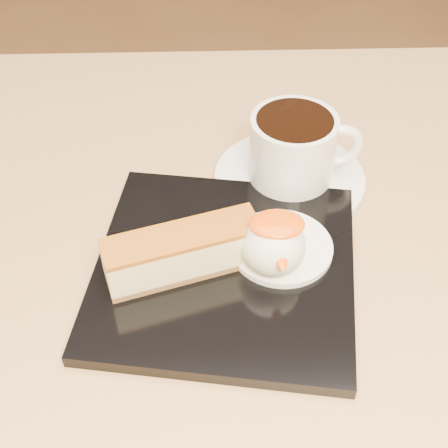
{
  "coord_description": "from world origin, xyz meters",
  "views": [
    {
      "loc": [
        0.0,
        -0.34,
        1.13
      ],
      "look_at": [
        0.01,
        0.04,
        0.76
      ],
      "focal_mm": 50.0,
      "sensor_mm": 36.0,
      "label": 1
    }
  ],
  "objects_px": {
    "cheesecake": "(183,252)",
    "table": "(211,385)",
    "ice_cream_scoop": "(273,246)",
    "coffee_cup": "(295,147)",
    "dessert_plate": "(225,268)",
    "saucer": "(289,179)"
  },
  "relations": [
    {
      "from": "saucer",
      "to": "coffee_cup",
      "type": "relative_size",
      "value": 1.35
    },
    {
      "from": "coffee_cup",
      "to": "saucer",
      "type": "bearing_deg",
      "value": 180.0
    },
    {
      "from": "table",
      "to": "saucer",
      "type": "height_order",
      "value": "saucer"
    },
    {
      "from": "table",
      "to": "ice_cream_scoop",
      "type": "height_order",
      "value": "ice_cream_scoop"
    },
    {
      "from": "ice_cream_scoop",
      "to": "coffee_cup",
      "type": "xyz_separation_m",
      "value": [
        0.03,
        0.12,
        0.01
      ]
    },
    {
      "from": "ice_cream_scoop",
      "to": "coffee_cup",
      "type": "bearing_deg",
      "value": 75.88
    },
    {
      "from": "dessert_plate",
      "to": "ice_cream_scoop",
      "type": "relative_size",
      "value": 4.09
    },
    {
      "from": "dessert_plate",
      "to": "ice_cream_scoop",
      "type": "distance_m",
      "value": 0.05
    },
    {
      "from": "cheesecake",
      "to": "coffee_cup",
      "type": "relative_size",
      "value": 1.21
    },
    {
      "from": "ice_cream_scoop",
      "to": "table",
      "type": "bearing_deg",
      "value": -167.31
    },
    {
      "from": "dessert_plate",
      "to": "cheesecake",
      "type": "height_order",
      "value": "cheesecake"
    },
    {
      "from": "ice_cream_scoop",
      "to": "saucer",
      "type": "relative_size",
      "value": 0.36
    },
    {
      "from": "cheesecake",
      "to": "ice_cream_scoop",
      "type": "bearing_deg",
      "value": -17.51
    },
    {
      "from": "dessert_plate",
      "to": "saucer",
      "type": "height_order",
      "value": "dessert_plate"
    },
    {
      "from": "dessert_plate",
      "to": "cheesecake",
      "type": "xyz_separation_m",
      "value": [
        -0.04,
        -0.01,
        0.03
      ]
    },
    {
      "from": "table",
      "to": "coffee_cup",
      "type": "height_order",
      "value": "coffee_cup"
    },
    {
      "from": "saucer",
      "to": "coffee_cup",
      "type": "distance_m",
      "value": 0.04
    },
    {
      "from": "table",
      "to": "dessert_plate",
      "type": "relative_size",
      "value": 3.64
    },
    {
      "from": "dessert_plate",
      "to": "saucer",
      "type": "bearing_deg",
      "value": 59.6
    },
    {
      "from": "saucer",
      "to": "ice_cream_scoop",
      "type": "bearing_deg",
      "value": -103.21
    },
    {
      "from": "cheesecake",
      "to": "table",
      "type": "bearing_deg",
      "value": -49.12
    },
    {
      "from": "dessert_plate",
      "to": "ice_cream_scoop",
      "type": "height_order",
      "value": "ice_cream_scoop"
    }
  ]
}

